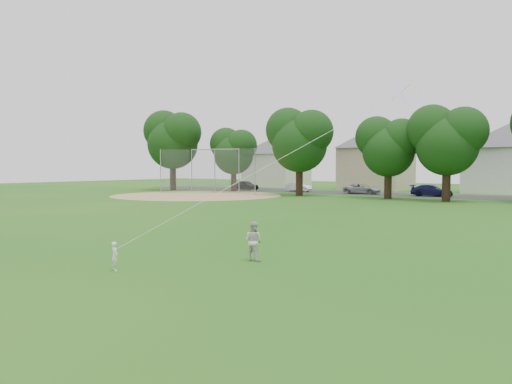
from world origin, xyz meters
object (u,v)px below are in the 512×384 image
Objects in this scene: toddler at (115,256)px; baseball_backstop at (213,171)px; kite at (276,161)px; older_boy at (254,241)px.

baseball_backstop is (-25.66, 33.62, 2.09)m from toddler.
toddler is 0.08× the size of baseball_backstop.
kite is (2.58, 4.79, 2.87)m from toddler.
baseball_backstop is (-28.05, 29.87, 1.87)m from older_boy.
baseball_backstop reaches higher than older_boy.
older_boy is 2.86m from kite.
toddler is at bearing -52.65° from baseball_backstop.
older_boy is 41.02m from baseball_backstop.
baseball_backstop reaches higher than toddler.
toddler is at bearing -118.26° from kite.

